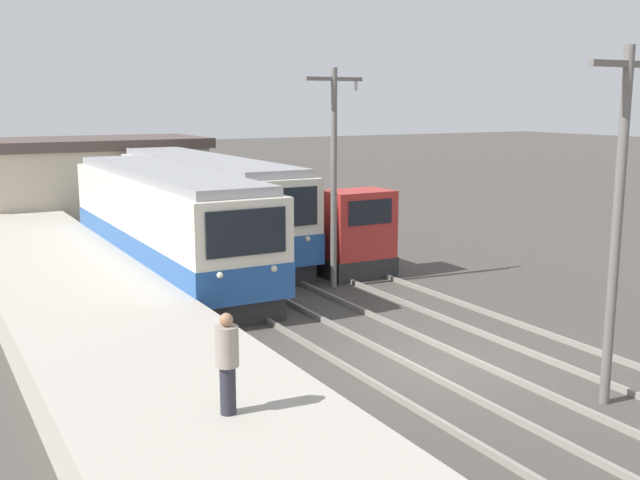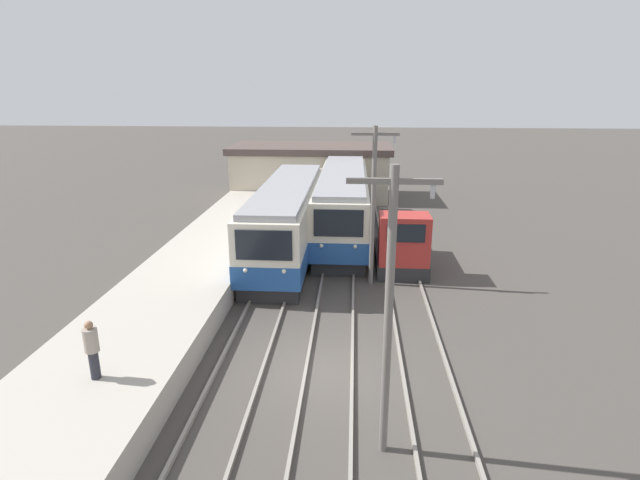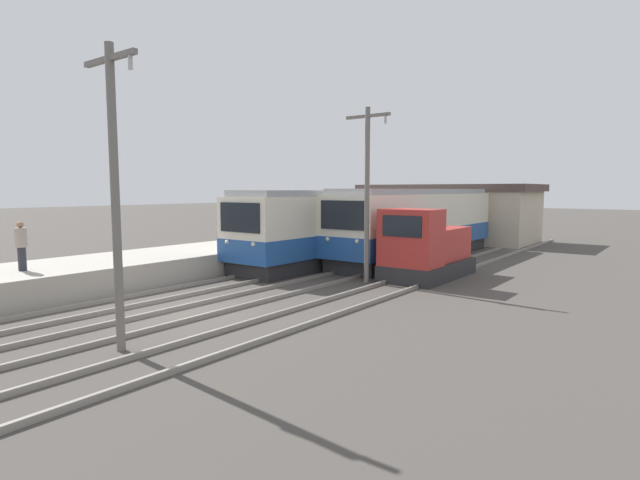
# 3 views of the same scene
# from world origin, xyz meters

# --- Properties ---
(ground_plane) EXTENTS (200.00, 200.00, 0.00)m
(ground_plane) POSITION_xyz_m (0.00, 0.00, 0.00)
(ground_plane) COLOR #47423D
(platform_left) EXTENTS (4.50, 54.00, 1.01)m
(platform_left) POSITION_xyz_m (-6.25, 0.00, 0.50)
(platform_left) COLOR #ADA599
(platform_left) RESTS_ON ground
(track_left) EXTENTS (1.54, 60.00, 0.14)m
(track_left) POSITION_xyz_m (-2.60, 0.00, 0.07)
(track_left) COLOR gray
(track_left) RESTS_ON ground
(track_center) EXTENTS (1.54, 60.00, 0.14)m
(track_center) POSITION_xyz_m (0.20, 0.00, 0.07)
(track_center) COLOR gray
(track_center) RESTS_ON ground
(track_right) EXTENTS (1.54, 60.00, 0.14)m
(track_right) POSITION_xyz_m (3.20, 0.00, 0.07)
(track_right) COLOR gray
(track_right) RESTS_ON ground
(commuter_train_left) EXTENTS (2.84, 14.12, 3.74)m
(commuter_train_left) POSITION_xyz_m (-2.60, 11.60, 1.74)
(commuter_train_left) COLOR #28282B
(commuter_train_left) RESTS_ON ground
(commuter_train_center) EXTENTS (2.84, 14.65, 3.81)m
(commuter_train_center) POSITION_xyz_m (0.20, 15.19, 1.77)
(commuter_train_center) COLOR #28282B
(commuter_train_center) RESTS_ON ground
(shunting_locomotive) EXTENTS (2.40, 5.00, 3.00)m
(shunting_locomotive) POSITION_xyz_m (3.20, 9.85, 1.21)
(shunting_locomotive) COLOR #28282B
(shunting_locomotive) RESTS_ON ground
(catenary_mast_near) EXTENTS (2.00, 0.20, 7.02)m
(catenary_mast_near) POSITION_xyz_m (1.71, -3.39, 3.83)
(catenary_mast_near) COLOR slate
(catenary_mast_near) RESTS_ON ground
(catenary_mast_mid) EXTENTS (2.00, 0.20, 7.02)m
(catenary_mast_mid) POSITION_xyz_m (1.71, 7.49, 3.83)
(catenary_mast_mid) COLOR slate
(catenary_mast_mid) RESTS_ON ground
(person_on_platform) EXTENTS (0.38, 0.38, 1.69)m
(person_on_platform) POSITION_xyz_m (-5.98, -2.35, 1.93)
(person_on_platform) COLOR #282833
(person_on_platform) RESTS_ON platform_left
(station_building) EXTENTS (12.60, 6.30, 4.14)m
(station_building) POSITION_xyz_m (-2.59, 26.00, 2.09)
(station_building) COLOR beige
(station_building) RESTS_ON ground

